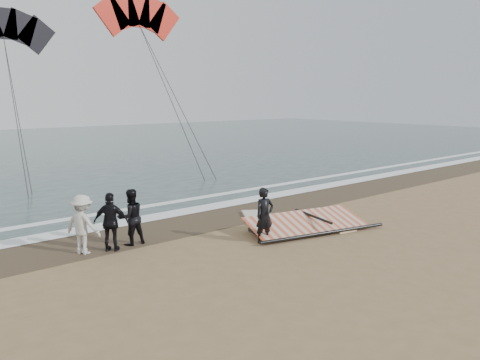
% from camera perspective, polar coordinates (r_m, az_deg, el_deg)
% --- Properties ---
extents(ground, '(120.00, 120.00, 0.00)m').
position_cam_1_polar(ground, '(14.08, 9.10, -7.91)').
color(ground, '#8C704C').
rests_on(ground, ground).
extents(sea, '(120.00, 54.00, 0.02)m').
position_cam_1_polar(sea, '(43.22, -25.79, 3.34)').
color(sea, '#233838').
rests_on(sea, ground).
extents(wet_sand, '(120.00, 2.80, 0.01)m').
position_cam_1_polar(wet_sand, '(17.25, -2.18, -4.40)').
color(wet_sand, '#4C3D2B').
rests_on(wet_sand, ground).
extents(foam_near, '(120.00, 0.90, 0.01)m').
position_cam_1_polar(foam_near, '(18.35, -4.84, -3.49)').
color(foam_near, white).
rests_on(foam_near, sea).
extents(foam_far, '(120.00, 0.45, 0.01)m').
position_cam_1_polar(foam_far, '(19.74, -7.65, -2.58)').
color(foam_far, white).
rests_on(foam_far, sea).
extents(man_main, '(0.66, 0.48, 1.68)m').
position_cam_1_polar(man_main, '(13.99, 3.01, -4.33)').
color(man_main, black).
rests_on(man_main, ground).
extents(board_white, '(1.17, 2.59, 0.10)m').
position_cam_1_polar(board_white, '(16.49, 10.23, -5.08)').
color(board_white, silver).
rests_on(board_white, ground).
extents(board_cream, '(1.71, 2.27, 0.10)m').
position_cam_1_polar(board_cream, '(16.70, 1.79, -4.74)').
color(board_cream, beige).
rests_on(board_cream, ground).
extents(trio_cluster, '(2.35, 1.40, 1.69)m').
position_cam_1_polar(trio_cluster, '(13.83, -16.02, -4.88)').
color(trio_cluster, black).
rests_on(trio_cluster, ground).
extents(sail_rig, '(4.55, 2.60, 0.51)m').
position_cam_1_polar(sail_rig, '(15.52, 7.57, -5.42)').
color(sail_rig, black).
rests_on(sail_rig, ground).
extents(kite_red, '(6.38, 4.20, 11.99)m').
position_cam_1_polar(kite_red, '(31.56, -12.21, 18.63)').
color(kite_red, red).
rests_on(kite_red, ground).
extents(kite_dark, '(7.51, 6.88, 16.07)m').
position_cam_1_polar(kite_dark, '(35.63, -26.91, 15.74)').
color(kite_dark, black).
rests_on(kite_dark, ground).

